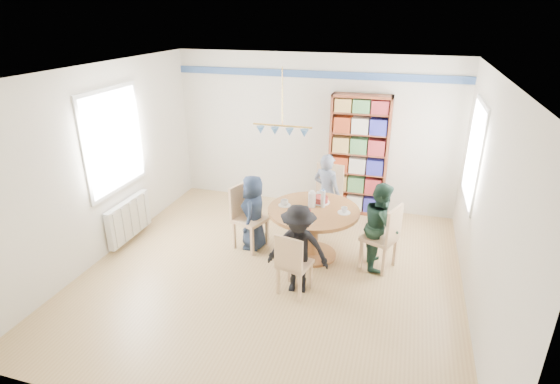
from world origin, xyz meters
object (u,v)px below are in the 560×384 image
at_px(radiator, 129,219).
at_px(bookshelf, 358,157).
at_px(person_right, 381,226).
at_px(chair_right, 385,235).
at_px(chair_near, 292,262).
at_px(person_near, 298,249).
at_px(chair_left, 246,214).
at_px(person_far, 326,193).
at_px(chair_far, 327,193).
at_px(person_left, 253,212).
at_px(dining_table, 313,221).

height_order(radiator, bookshelf, bookshelf).
bearing_deg(person_right, radiator, 84.85).
bearing_deg(person_right, bookshelf, 7.49).
bearing_deg(chair_right, chair_near, -138.57).
xyz_separation_m(person_near, bookshelf, (0.39, 2.61, 0.43)).
relative_size(chair_left, person_far, 0.76).
distance_m(chair_far, chair_near, 2.06).
bearing_deg(person_right, chair_right, -149.58).
height_order(chair_near, person_far, person_far).
relative_size(chair_near, person_right, 0.69).
distance_m(chair_left, bookshelf, 2.28).
xyz_separation_m(radiator, person_left, (1.94, 0.33, 0.22)).
distance_m(person_near, bookshelf, 2.67).
height_order(chair_right, person_near, person_near).
bearing_deg(person_far, chair_right, 156.89).
bearing_deg(person_near, person_left, 130.08).
distance_m(dining_table, chair_left, 1.03).
relative_size(radiator, person_far, 0.77).
bearing_deg(chair_right, person_right, 130.73).
bearing_deg(dining_table, bookshelf, 77.03).
height_order(chair_right, person_far, person_far).
xyz_separation_m(chair_right, bookshelf, (-0.62, 1.79, 0.50)).
distance_m(dining_table, person_left, 0.91).
bearing_deg(chair_right, chair_left, 178.04).
distance_m(dining_table, person_right, 0.94).
relative_size(person_far, bookshelf, 0.62).
height_order(person_right, person_far, person_far).
bearing_deg(chair_left, person_far, 40.35).
relative_size(chair_left, bookshelf, 0.47).
distance_m(radiator, bookshelf, 3.89).
bearing_deg(chair_right, person_far, 136.25).
bearing_deg(chair_near, person_near, 67.87).
bearing_deg(chair_left, chair_right, -1.96).
distance_m(person_left, person_right, 1.85).
distance_m(chair_near, person_left, 1.33).
bearing_deg(chair_near, radiator, 166.41).
bearing_deg(person_right, person_near, 123.80).
bearing_deg(chair_left, chair_far, 45.68).
distance_m(chair_right, bookshelf, 1.95).
distance_m(chair_right, chair_far, 1.52).
xyz_separation_m(person_left, person_far, (0.92, 0.89, 0.07)).
height_order(dining_table, person_right, person_right).
bearing_deg(chair_left, radiator, -169.85).
xyz_separation_m(chair_left, bookshelf, (1.43, 1.72, 0.48)).
xyz_separation_m(person_far, bookshelf, (0.38, 0.83, 0.38)).
xyz_separation_m(chair_left, person_right, (1.97, 0.02, 0.08)).
height_order(chair_far, person_left, person_left).
distance_m(person_right, bookshelf, 1.83).
height_order(chair_near, person_left, person_left).
bearing_deg(person_near, person_far, 84.11).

